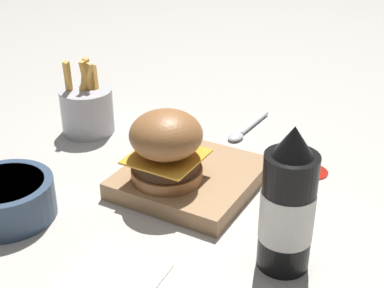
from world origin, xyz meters
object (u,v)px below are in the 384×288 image
at_px(serving_board, 192,178).
at_px(ketchup_bottle, 287,207).
at_px(spoon, 242,132).
at_px(burger, 166,146).
at_px(fries_basket, 87,109).
at_px(side_bowl, 6,198).

bearing_deg(serving_board, ketchup_bottle, -29.18).
relative_size(serving_board, spoon, 1.37).
bearing_deg(burger, spoon, 86.76).
relative_size(burger, spoon, 0.73).
xyz_separation_m(burger, ketchup_bottle, (0.23, -0.07, 0.00)).
relative_size(fries_basket, side_bowl, 1.05).
bearing_deg(side_bowl, fries_basket, 105.90).
distance_m(serving_board, side_bowl, 0.30).
relative_size(ketchup_bottle, fries_basket, 1.35).
bearing_deg(fries_basket, serving_board, -16.06).
height_order(ketchup_bottle, side_bowl, ketchup_bottle).
distance_m(burger, ketchup_bottle, 0.24).
relative_size(fries_basket, spoon, 0.97).
bearing_deg(fries_basket, side_bowl, -74.10).
relative_size(burger, fries_basket, 0.76).
xyz_separation_m(serving_board, side_bowl, (-0.20, -0.21, 0.02)).
bearing_deg(fries_basket, ketchup_bottle, -21.81).
bearing_deg(spoon, fries_basket, -60.75).
bearing_deg(spoon, burger, -0.36).
height_order(serving_board, side_bowl, side_bowl).
relative_size(serving_board, burger, 1.87).
distance_m(fries_basket, side_bowl, 0.31).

